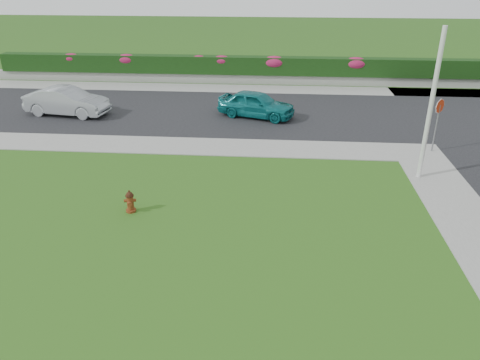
# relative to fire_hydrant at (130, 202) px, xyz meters

# --- Properties ---
(ground) EXTENTS (120.00, 120.00, 0.00)m
(ground) POSITION_rel_fire_hydrant_xyz_m (3.41, -3.19, -0.35)
(ground) COLOR black
(ground) RESTS_ON ground
(street_far) EXTENTS (26.00, 8.00, 0.04)m
(street_far) POSITION_rel_fire_hydrant_xyz_m (-1.59, 10.81, -0.33)
(street_far) COLOR black
(street_far) RESTS_ON ground
(sidewalk_far) EXTENTS (24.00, 2.00, 0.04)m
(sidewalk_far) POSITION_rel_fire_hydrant_xyz_m (-2.59, 5.81, -0.33)
(sidewalk_far) COLOR gray
(sidewalk_far) RESTS_ON ground
(curb_corner) EXTENTS (2.00, 2.00, 0.04)m
(curb_corner) POSITION_rel_fire_hydrant_xyz_m (10.41, 5.81, -0.33)
(curb_corner) COLOR gray
(curb_corner) RESTS_ON ground
(sidewalk_beyond) EXTENTS (34.00, 2.00, 0.04)m
(sidewalk_beyond) POSITION_rel_fire_hydrant_xyz_m (2.41, 15.81, -0.33)
(sidewalk_beyond) COLOR gray
(sidewalk_beyond) RESTS_ON ground
(retaining_wall) EXTENTS (34.00, 0.40, 0.60)m
(retaining_wall) POSITION_rel_fire_hydrant_xyz_m (2.41, 17.31, -0.05)
(retaining_wall) COLOR gray
(retaining_wall) RESTS_ON ground
(hedge) EXTENTS (32.00, 0.90, 1.10)m
(hedge) POSITION_rel_fire_hydrant_xyz_m (2.41, 17.41, 0.80)
(hedge) COLOR black
(hedge) RESTS_ON retaining_wall
(fire_hydrant) EXTENTS (0.38, 0.36, 0.74)m
(fire_hydrant) POSITION_rel_fire_hydrant_xyz_m (0.00, 0.00, 0.00)
(fire_hydrant) COLOR #511A0C
(fire_hydrant) RESTS_ON ground
(sedan_teal) EXTENTS (4.14, 2.69, 1.31)m
(sedan_teal) POSITION_rel_fire_hydrant_xyz_m (3.50, 10.14, 0.35)
(sedan_teal) COLOR #0E696B
(sedan_teal) RESTS_ON street_far
(sedan_silver) EXTENTS (4.40, 2.08, 1.39)m
(sedan_silver) POSITION_rel_fire_hydrant_xyz_m (-6.14, 9.74, 0.39)
(sedan_silver) COLOR #A4A7AB
(sedan_silver) RESTS_ON street_far
(utility_pole) EXTENTS (0.16, 0.16, 5.35)m
(utility_pole) POSITION_rel_fire_hydrant_xyz_m (9.79, 3.34, 2.33)
(utility_pole) COLOR silver
(utility_pole) RESTS_ON ground
(stop_sign) EXTENTS (0.46, 0.43, 2.27)m
(stop_sign) POSITION_rel_fire_hydrant_xyz_m (11.02, 5.99, 1.31)
(stop_sign) COLOR slate
(stop_sign) RESTS_ON ground
(flower_clump_a) EXTENTS (1.19, 0.76, 0.59)m
(flower_clump_a) POSITION_rel_fire_hydrant_xyz_m (-8.93, 17.31, 1.11)
(flower_clump_a) COLOR #C32160
(flower_clump_a) RESTS_ON hedge
(flower_clump_b) EXTENTS (1.34, 0.86, 0.67)m
(flower_clump_b) POSITION_rel_fire_hydrant_xyz_m (-5.24, 17.31, 1.08)
(flower_clump_b) COLOR #C32160
(flower_clump_b) RESTS_ON hedge
(flower_clump_c) EXTENTS (1.03, 0.66, 0.51)m
(flower_clump_c) POSITION_rel_fire_hydrant_xyz_m (-0.52, 17.31, 1.15)
(flower_clump_c) COLOR #C32160
(flower_clump_c) RESTS_ON hedge
(flower_clump_d) EXTENTS (1.23, 0.79, 0.61)m
(flower_clump_d) POSITION_rel_fire_hydrant_xyz_m (0.94, 17.31, 1.11)
(flower_clump_d) COLOR #C32160
(flower_clump_d) RESTS_ON hedge
(flower_clump_e) EXTENTS (1.51, 0.97, 0.75)m
(flower_clump_e) POSITION_rel_fire_hydrant_xyz_m (4.28, 17.31, 1.05)
(flower_clump_e) COLOR #C32160
(flower_clump_e) RESTS_ON hedge
(flower_clump_f) EXTENTS (1.50, 0.96, 0.75)m
(flower_clump_f) POSITION_rel_fire_hydrant_xyz_m (9.38, 17.31, 1.05)
(flower_clump_f) COLOR #C32160
(flower_clump_f) RESTS_ON hedge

